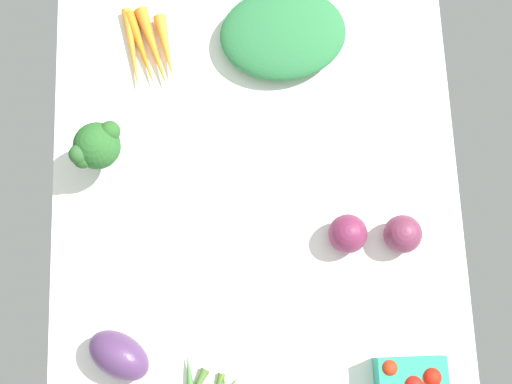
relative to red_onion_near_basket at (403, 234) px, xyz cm
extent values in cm
cube|color=white|center=(-9.07, -25.99, -4.46)|extent=(104.00, 76.00, 2.00)
sphere|color=#76314D|center=(0.00, 0.00, 0.00)|extent=(6.93, 6.93, 6.93)
cone|color=#47803C|center=(23.73, -38.83, -2.47)|extent=(8.53, 2.71, 1.99)
ellipsoid|color=#543462|center=(19.27, -50.70, 0.19)|extent=(12.39, 13.57, 7.31)
ellipsoid|color=#2D7941|center=(-39.91, -19.61, -0.41)|extent=(21.07, 25.84, 6.10)
sphere|color=#79284C|center=(-0.42, -9.84, 0.07)|extent=(7.06, 7.06, 7.06)
cone|color=orange|center=(-38.24, -48.91, -2.44)|extent=(18.03, 4.56, 2.04)
cone|color=orange|center=(-38.36, -47.05, -2.36)|extent=(16.64, 7.15, 2.21)
cone|color=orange|center=(-38.52, -44.72, -2.11)|extent=(17.41, 7.67, 2.70)
cone|color=orange|center=(-38.68, -42.36, -2.18)|extent=(13.69, 4.99, 2.57)
cylinder|color=#9FCB81|center=(-17.00, -53.83, -0.72)|extent=(2.88, 2.88, 5.50)
sphere|color=#2A6529|center=(-17.00, -53.83, 5.18)|extent=(8.40, 8.40, 8.40)
sphere|color=#2F622D|center=(-15.07, -56.58, 6.92)|extent=(3.49, 3.49, 3.49)
sphere|color=#2B6426|center=(-14.54, -56.11, 5.91)|extent=(3.50, 3.50, 3.50)
sphere|color=#2C6426|center=(-19.11, -51.20, 6.80)|extent=(3.66, 3.66, 3.66)
sphere|color=red|center=(23.02, -4.67, 2.03)|extent=(2.87, 2.87, 2.87)
sphere|color=red|center=(24.81, 2.33, 2.22)|extent=(3.21, 3.21, 3.21)
camera|label=1|loc=(18.89, -27.05, 120.90)|focal=47.93mm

